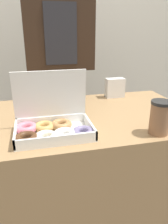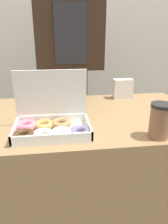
# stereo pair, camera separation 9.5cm
# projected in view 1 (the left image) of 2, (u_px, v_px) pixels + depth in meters

# --- Properties ---
(wall_back) EXTENTS (10.00, 0.05, 2.60)m
(wall_back) POSITION_uv_depth(u_px,v_px,m) (53.00, 15.00, 2.07)
(wall_back) COLOR beige
(wall_back) RESTS_ON ground_plane
(table) EXTENTS (1.11, 0.67, 0.77)m
(table) POSITION_uv_depth(u_px,v_px,m) (86.00, 178.00, 1.23)
(table) COLOR #99754C
(table) RESTS_ON ground_plane
(donut_box) EXTENTS (0.35, 0.22, 0.25)m
(donut_box) POSITION_uv_depth(u_px,v_px,m) (52.00, 126.00, 0.88)
(donut_box) COLOR white
(donut_box) RESTS_ON table
(coffee_cup) EXTENTS (0.08, 0.08, 0.14)m
(coffee_cup) POSITION_uv_depth(u_px,v_px,m) (160.00, 117.00, 0.88)
(coffee_cup) COLOR #8C6042
(coffee_cup) RESTS_ON table
(napkin_holder) EXTENTS (0.11, 0.06, 0.12)m
(napkin_holder) POSITION_uv_depth(u_px,v_px,m) (115.00, 88.00, 1.36)
(napkin_holder) COLOR silver
(napkin_holder) RESTS_ON table
(person_customer) EXTENTS (0.45, 0.25, 1.71)m
(person_customer) POSITION_uv_depth(u_px,v_px,m) (60.00, 68.00, 1.53)
(person_customer) COLOR #4C4742
(person_customer) RESTS_ON ground_plane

